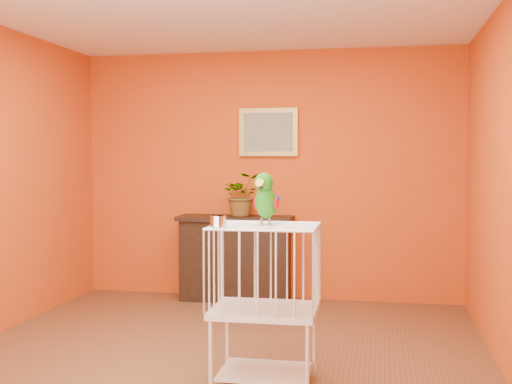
# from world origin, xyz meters

# --- Properties ---
(ground) EXTENTS (4.50, 4.50, 0.00)m
(ground) POSITION_xyz_m (0.00, 0.00, 0.00)
(ground) COLOR brown
(ground) RESTS_ON ground
(room_shell) EXTENTS (4.50, 4.50, 4.50)m
(room_shell) POSITION_xyz_m (0.00, 0.00, 1.58)
(room_shell) COLOR #CE4713
(room_shell) RESTS_ON ground
(console_cabinet) EXTENTS (1.18, 0.43, 0.88)m
(console_cabinet) POSITION_xyz_m (-0.32, 2.04, 0.44)
(console_cabinet) COLOR black
(console_cabinet) RESTS_ON ground
(potted_plant) EXTENTS (0.55, 0.57, 0.35)m
(potted_plant) POSITION_xyz_m (-0.24, 2.08, 1.05)
(potted_plant) COLOR #26722D
(potted_plant) RESTS_ON console_cabinet
(framed_picture) EXTENTS (0.62, 0.04, 0.50)m
(framed_picture) POSITION_xyz_m (0.00, 2.22, 1.75)
(framed_picture) COLOR #AC8E3D
(framed_picture) RESTS_ON room_shell
(birdcage) EXTENTS (0.68, 0.53, 1.04)m
(birdcage) POSITION_xyz_m (0.43, -0.35, 0.54)
(birdcage) COLOR white
(birdcage) RESTS_ON ground
(feed_cup) EXTENTS (0.10, 0.10, 0.07)m
(feed_cup) POSITION_xyz_m (0.17, -0.54, 1.08)
(feed_cup) COLOR silver
(feed_cup) RESTS_ON birdcage
(parrot) EXTENTS (0.17, 0.31, 0.34)m
(parrot) POSITION_xyz_m (0.43, -0.33, 1.22)
(parrot) COLOR #59544C
(parrot) RESTS_ON birdcage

